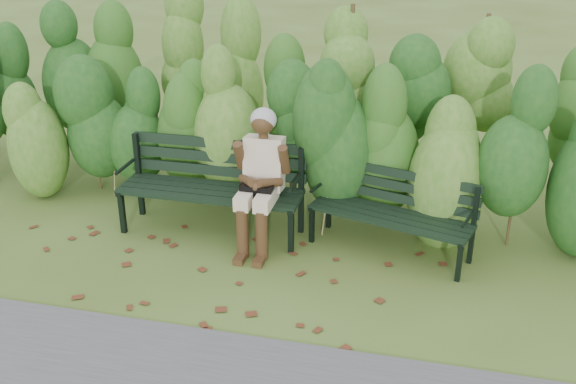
# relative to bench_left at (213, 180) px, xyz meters

# --- Properties ---
(ground) EXTENTS (80.00, 80.00, 0.00)m
(ground) POSITION_rel_bench_left_xyz_m (0.94, -0.86, -0.57)
(ground) COLOR #44541C
(hedge_band) EXTENTS (11.04, 1.67, 2.42)m
(hedge_band) POSITION_rel_bench_left_xyz_m (0.94, 1.00, 0.69)
(hedge_band) COLOR #47381E
(hedge_band) RESTS_ON ground
(leaf_litter) EXTENTS (5.61, 2.27, 0.01)m
(leaf_litter) POSITION_rel_bench_left_xyz_m (1.11, -0.90, -0.57)
(leaf_litter) COLOR #592E19
(leaf_litter) RESTS_ON ground
(bench_left) EXTENTS (1.94, 0.63, 0.97)m
(bench_left) POSITION_rel_bench_left_xyz_m (0.00, 0.00, 0.00)
(bench_left) COLOR black
(bench_left) RESTS_ON ground
(bench_right) EXTENTS (1.71, 0.96, 0.81)m
(bench_right) POSITION_rel_bench_left_xyz_m (1.91, -0.01, -0.09)
(bench_right) COLOR black
(bench_right) RESTS_ON ground
(seated_woman) EXTENTS (0.56, 0.82, 1.42)m
(seated_woman) POSITION_rel_bench_left_xyz_m (0.58, -0.20, 0.23)
(seated_woman) COLOR beige
(seated_woman) RESTS_ON ground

